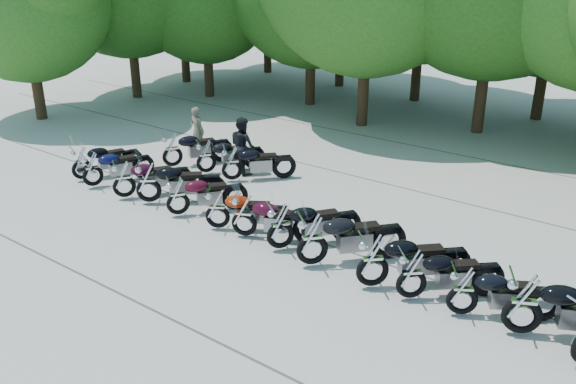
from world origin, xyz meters
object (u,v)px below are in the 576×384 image
Objects in this scene: motorcycle_1 at (92,168)px; motorcycle_10 at (412,273)px; motorcycle_9 at (373,259)px; motorcycle_14 at (172,149)px; motorcycle_5 at (217,208)px; motorcycle_7 at (280,225)px; motorcycle_2 at (124,178)px; motorcycle_4 at (178,195)px; motorcycle_11 at (463,290)px; motorcycle_16 at (232,162)px; motorcycle_12 at (524,302)px; rider_1 at (243,145)px; motorcycle_0 at (81,162)px; motorcycle_15 at (206,155)px; motorcycle_8 at (312,238)px; rider_0 at (197,131)px; motorcycle_6 at (244,214)px; motorcycle_3 at (148,181)px.

motorcycle_10 reaches higher than motorcycle_1.
motorcycle_9 is 9.37m from motorcycle_14.
motorcycle_7 is at bearing -119.82° from motorcycle_5.
motorcycle_2 reaches higher than motorcycle_4.
motorcycle_16 is (-8.51, 2.82, 0.03)m from motorcycle_11.
motorcycle_12 reaches higher than motorcycle_7.
motorcycle_12 is 1.40× the size of rider_1.
motorcycle_11 is at bearing -159.60° from motorcycle_1.
motorcycle_0 is 5.76m from motorcycle_5.
motorcycle_0 reaches higher than motorcycle_5.
motorcycle_16 is at bearing 47.20° from motorcycle_12.
motorcycle_2 reaches higher than motorcycle_1.
motorcycle_12 is (3.05, 0.17, 0.03)m from motorcycle_9.
motorcycle_16 is at bearing -145.80° from motorcycle_15.
motorcycle_12 is at bearing -119.96° from motorcycle_11.
motorcycle_1 is at bearing 39.71° from motorcycle_8.
motorcycle_0 is at bearing 46.06° from motorcycle_10.
motorcycle_14 is (-4.38, 2.56, 0.04)m from motorcycle_5.
motorcycle_1 is at bearing 58.23° from motorcycle_11.
motorcycle_9 is 1.12× the size of motorcycle_15.
motorcycle_8 reaches higher than motorcycle_7.
motorcycle_7 is 2.62m from motorcycle_9.
motorcycle_14 is at bearing 45.29° from motorcycle_15.
motorcycle_0 is at bearing 33.28° from motorcycle_4.
motorcycle_8 is 4.61m from motorcycle_12.
motorcycle_10 is 1.06m from motorcycle_11.
motorcycle_5 is at bearing 63.44° from motorcycle_12.
rider_0 is (-4.76, 4.11, 0.22)m from motorcycle_5.
motorcycle_5 reaches higher than motorcycle_1.
motorcycle_6 reaches higher than motorcycle_4.
motorcycle_14 is (-1.69, 2.48, -0.04)m from motorcycle_3.
motorcycle_4 is 6.01m from motorcycle_9.
motorcycle_0 is 2.22m from motorcycle_2.
motorcycle_2 reaches higher than motorcycle_0.
motorcycle_9 is (10.34, -0.23, 0.08)m from motorcycle_0.
motorcycle_3 is 7.28m from motorcycle_9.
motorcycle_15 is at bearing 48.77° from motorcycle_12.
motorcycle_3 is at bearing 43.44° from motorcycle_9.
rider_1 reaches higher than motorcycle_7.
motorcycle_9 reaches higher than motorcycle_14.
motorcycle_6 is at bearing 151.22° from rider_0.
motorcycle_12 reaches higher than motorcycle_2.
motorcycle_12 is at bearing -159.52° from motorcycle_0.
motorcycle_5 is 1.02× the size of motorcycle_11.
motorcycle_4 is (4.33, -0.09, -0.00)m from motorcycle_0.
motorcycle_2 is 0.87m from motorcycle_3.
motorcycle_8 is 1.19× the size of motorcycle_11.
rider_1 reaches higher than motorcycle_10.
motorcycle_3 is 4.67m from motorcycle_7.
motorcycle_12 is 10.52m from rider_1.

